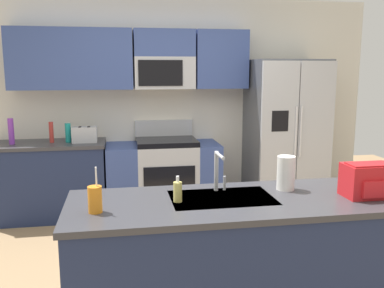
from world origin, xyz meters
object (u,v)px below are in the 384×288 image
Objects in this scene: sink_faucet at (218,168)px; soap_dispenser at (178,191)px; paper_towel_roll at (286,173)px; toaster at (85,135)px; bottle_purple at (11,131)px; drink_cup_orange at (95,199)px; refrigerator at (285,135)px; backpack at (368,180)px; bottle_teal at (68,133)px; pepper_mill at (51,132)px; range_oven at (164,176)px.

sink_faucet reaches higher than soap_dispenser.
soap_dispenser is 0.71× the size of paper_towel_roll.
toaster is 0.80m from bottle_purple.
refrigerator is at bearing 48.33° from drink_cup_orange.
drink_cup_orange is 1.32m from paper_towel_roll.
backpack reaches higher than toaster.
sink_faucet is 0.87m from drink_cup_orange.
toaster is 0.19m from bottle_teal.
refrigerator reaches higher than pepper_mill.
bottle_purple is at bearing 136.21° from paper_towel_roll.
paper_towel_roll reaches higher than toaster.
pepper_mill is at bearing 174.84° from bottle_teal.
backpack is at bearing -4.94° from soap_dispenser.
refrigerator is 7.76× the size of pepper_mill.
paper_towel_roll is (1.73, -2.27, 0.01)m from bottle_teal.
refrigerator reaches higher than toaster.
range_oven is at bearing 105.27° from paper_towel_roll.
pepper_mill is 2.67m from sink_faucet.
toaster is (-0.92, -0.05, 0.55)m from range_oven.
refrigerator is at bearing -1.41° from pepper_mill.
refrigerator is at bearing -1.14° from bottle_teal.
range_oven is at bearing 3.28° from toaster.
bottle_teal is 2.56m from sink_faucet.
bottle_teal is (0.19, -0.02, -0.01)m from pepper_mill.
refrigerator reaches higher than sink_faucet.
sink_faucet is at bearing -64.28° from toaster.
backpack is at bearing -50.98° from toaster.
range_oven reaches higher than soap_dispenser.
refrigerator is 2.90m from soap_dispenser.
backpack is at bearing -66.58° from range_oven.
toaster is 1.17× the size of paper_towel_roll.
bottle_purple is 2.85m from soap_dispenser.
sink_faucet reaches higher than backpack.
paper_towel_roll is at bearing -74.73° from range_oven.
drink_cup_orange is 1.77m from backpack.
range_oven is 0.74× the size of refrigerator.
soap_dispenser is at bearing -68.71° from bottle_teal.
drink_cup_orange reaches higher than soap_dispenser.
backpack is at bearing 0.29° from drink_cup_orange.
sink_faucet is (0.14, -2.25, 0.62)m from range_oven.
drink_cup_orange is at bearing -168.62° from paper_towel_roll.
bottle_teal is 2.85m from paper_towel_roll.
soap_dispenser is at bearing -72.46° from toaster.
toaster is at bearing -176.72° from range_oven.
bottle_purple is 3.76m from backpack.
range_oven is 2.69m from drink_cup_orange.
backpack is at bearing -48.84° from bottle_teal.
bottle_teal is (-1.10, -0.02, 0.57)m from range_oven.
toaster is at bearing 179.54° from refrigerator.
range_oven is at bearing 113.42° from backpack.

